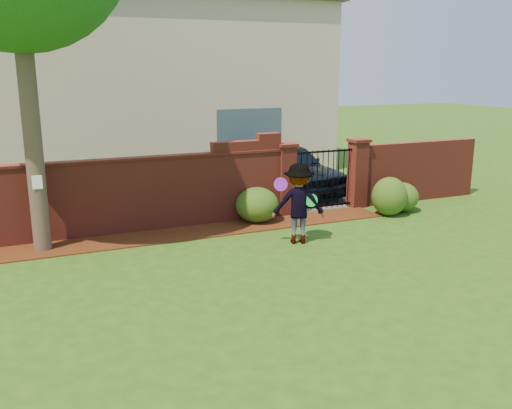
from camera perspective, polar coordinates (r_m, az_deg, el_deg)
name	(u,v)px	position (r m, az deg, el deg)	size (l,w,h in m)	color
ground	(265,280)	(10.22, 0.88, -7.72)	(80.00, 80.00, 0.01)	#2A4F13
mulch_bed	(167,236)	(12.91, -9.12, -3.16)	(11.10, 1.08, 0.03)	#3D1A0B
brick_wall	(112,195)	(13.11, -14.49, 0.95)	(8.70, 0.31, 2.16)	maroon
brick_wall_return	(416,171)	(16.72, 16.07, 3.30)	(4.00, 0.25, 1.70)	maroon
pillar_left	(286,179)	(14.42, 3.05, 2.64)	(0.50, 0.50, 1.88)	maroon
pillar_right	(358,173)	(15.52, 10.36, 3.23)	(0.50, 0.50, 1.88)	maroon
iron_gate	(323,179)	(14.96, 6.82, 2.57)	(1.78, 0.03, 1.60)	black
driveway	(262,183)	(18.62, 0.57, 2.22)	(3.20, 8.00, 0.01)	slate
house	(156,84)	(21.24, -10.25, 12.02)	(12.40, 6.40, 6.30)	#C1B4A2
car	(291,169)	(16.95, 3.64, 3.68)	(1.82, 4.53, 1.54)	black
paper_notice	(37,182)	(12.09, -21.49, 2.13)	(0.20, 0.01, 0.28)	white
shrub_left	(257,205)	(13.80, 0.11, -0.04)	(1.08, 1.08, 0.88)	#234B16
shrub_middle	(389,196)	(14.84, 13.50, 0.81)	(0.92, 0.92, 1.01)	#234B16
shrub_right	(402,197)	(15.36, 14.70, 0.74)	(0.88, 0.88, 0.78)	#234B16
man	(298,204)	(12.09, 4.37, 0.06)	(1.14, 0.65, 1.76)	gray
frisbee_purple	(281,184)	(11.95, 2.55, 2.08)	(0.30, 0.30, 0.03)	purple
frisbee_green	(311,200)	(12.01, 5.67, 0.43)	(0.28, 0.28, 0.03)	green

